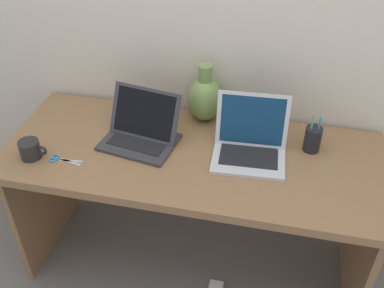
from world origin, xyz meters
TOP-DOWN VIEW (x-y plane):
  - ground_plane at (0.00, 0.00)m, footprint 6.00×6.00m
  - back_wall at (0.00, 0.38)m, footprint 4.40×0.04m
  - desk at (0.00, 0.00)m, footprint 1.67×0.67m
  - laptop_left at (-0.24, 0.05)m, footprint 0.36×0.29m
  - laptop_right at (0.24, 0.06)m, footprint 0.32×0.27m
  - green_vase at (0.00, 0.28)m, footprint 0.16×0.16m
  - coffee_mug at (-0.67, -0.18)m, footprint 0.13×0.09m
  - pen_cup at (0.51, 0.14)m, footprint 0.07×0.07m
  - scissors at (-0.54, -0.17)m, footprint 0.15×0.05m
  - power_brick at (0.15, -0.14)m, footprint 0.07×0.07m

SIDE VIEW (x-z plane):
  - ground_plane at x=0.00m, z-range 0.00..0.00m
  - power_brick at x=0.15m, z-range 0.00..0.03m
  - desk at x=0.00m, z-range 0.22..0.98m
  - scissors at x=-0.54m, z-range 0.75..0.76m
  - coffee_mug at x=-0.67m, z-range 0.75..0.83m
  - laptop_left at x=-0.24m, z-range 0.70..0.93m
  - pen_cup at x=0.51m, z-range 0.72..0.91m
  - laptop_right at x=0.24m, z-range 0.69..0.95m
  - green_vase at x=0.00m, z-range 0.73..1.01m
  - back_wall at x=0.00m, z-range 0.00..2.40m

